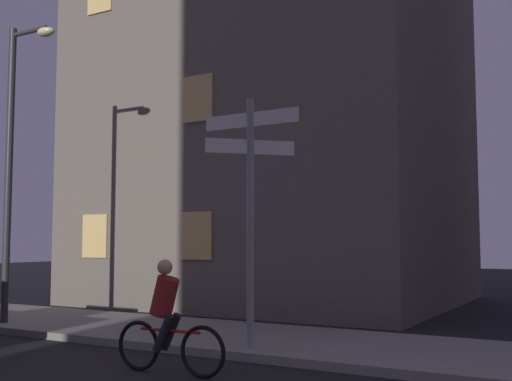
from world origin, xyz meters
TOP-DOWN VIEW (x-y plane):
  - sidewalk_kerb at (0.00, 6.35)m, footprint 40.00×3.22m
  - signpost at (-1.25, 5.13)m, footprint 1.77×1.09m
  - street_lamp at (-7.23, 5.25)m, footprint 1.34×0.28m
  - cyclist at (-1.63, 3.44)m, footprint 1.82×0.34m

SIDE VIEW (x-z plane):
  - sidewalk_kerb at x=0.00m, z-range 0.00..0.14m
  - cyclist at x=-1.63m, z-range -0.06..1.55m
  - signpost at x=-1.25m, z-range 0.57..4.66m
  - street_lamp at x=-7.23m, z-range 0.66..7.06m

